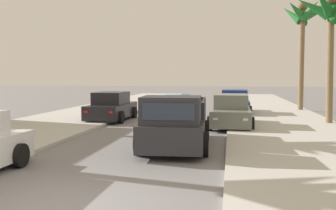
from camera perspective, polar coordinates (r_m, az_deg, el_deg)
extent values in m
plane|color=slate|center=(7.52, -15.51, -14.48)|extent=(160.00, 160.00, 0.00)
cube|color=beige|center=(20.49, -15.67, -2.36)|extent=(5.33, 60.00, 0.12)
cube|color=beige|center=(18.78, 17.01, -3.00)|extent=(5.33, 60.00, 0.12)
cube|color=silver|center=(20.00, -12.38, -2.49)|extent=(0.16, 60.00, 0.10)
cube|color=silver|center=(18.65, 13.15, -3.00)|extent=(0.16, 60.00, 0.10)
cube|color=#28282D|center=(13.03, 1.23, -3.60)|extent=(2.16, 5.19, 0.80)
cube|color=#28282D|center=(11.36, 0.49, -0.72)|extent=(1.79, 1.58, 0.80)
cube|color=#283342|center=(12.11, 0.87, -0.31)|extent=(1.38, 0.13, 0.44)
cube|color=#283342|center=(10.60, 0.07, -0.98)|extent=(1.46, 0.13, 0.48)
cube|color=#28282D|center=(13.76, 5.33, -0.35)|extent=(0.26, 3.30, 0.56)
cube|color=#28282D|center=(13.92, -2.18, -0.28)|extent=(0.26, 3.30, 0.56)
cube|color=#28282D|center=(15.45, 2.08, 0.19)|extent=(1.88, 0.19, 0.56)
cube|color=silver|center=(15.62, 2.10, -2.86)|extent=(1.83, 0.21, 0.20)
cylinder|color=black|center=(11.51, 5.41, -5.80)|extent=(0.30, 0.77, 0.76)
cylinder|color=black|center=(11.70, -4.27, -5.62)|extent=(0.30, 0.77, 0.76)
cylinder|color=black|center=(14.40, 5.63, -3.74)|extent=(0.30, 0.77, 0.76)
cylinder|color=black|center=(14.56, -2.12, -3.63)|extent=(0.30, 0.77, 0.76)
cube|color=red|center=(15.52, 4.85, -1.81)|extent=(0.22, 0.05, 0.18)
cube|color=red|center=(15.63, -0.65, -1.75)|extent=(0.22, 0.05, 0.18)
cube|color=#198CBF|center=(13.65, 1.50, -0.04)|extent=(1.07, 1.24, 0.71)
cylinder|color=black|center=(10.86, -21.18, -7.02)|extent=(0.22, 0.64, 0.64)
cube|color=red|center=(11.63, -20.33, -4.63)|extent=(0.20, 0.04, 0.12)
cube|color=black|center=(20.93, -8.36, -0.80)|extent=(1.80, 4.22, 0.72)
cube|color=black|center=(20.79, -8.47, 1.05)|extent=(1.54, 2.11, 0.64)
cube|color=#283342|center=(21.71, -7.66, 1.14)|extent=(1.37, 0.09, 0.52)
cube|color=#283342|center=(19.87, -9.34, 0.83)|extent=(1.34, 0.09, 0.50)
cylinder|color=black|center=(22.47, -9.51, -1.01)|extent=(0.23, 0.64, 0.64)
cylinder|color=black|center=(21.94, -5.06, -1.09)|extent=(0.23, 0.64, 0.64)
cylinder|color=black|center=(20.04, -11.96, -1.69)|extent=(0.23, 0.64, 0.64)
cylinder|color=black|center=(19.45, -7.02, -1.82)|extent=(0.23, 0.64, 0.64)
cube|color=red|center=(19.16, -12.13, -1.00)|extent=(0.20, 0.04, 0.12)
cube|color=white|center=(23.11, -8.19, -0.13)|extent=(0.20, 0.04, 0.10)
cube|color=red|center=(18.73, -8.52, -1.07)|extent=(0.20, 0.04, 0.12)
cube|color=white|center=(22.77, -5.24, -0.17)|extent=(0.20, 0.04, 0.10)
cube|color=slate|center=(18.19, 9.32, -1.59)|extent=(1.79, 4.21, 0.72)
cube|color=slate|center=(18.23, 9.35, 0.57)|extent=(1.53, 2.11, 0.64)
cube|color=#283342|center=(17.26, 9.33, 0.30)|extent=(1.37, 0.09, 0.52)
cube|color=#283342|center=(19.20, 9.36, 0.70)|extent=(1.34, 0.09, 0.50)
cylinder|color=black|center=(16.94, 12.34, -2.80)|extent=(0.22, 0.64, 0.64)
cylinder|color=black|center=(16.95, 6.23, -2.72)|extent=(0.22, 0.64, 0.64)
cylinder|color=black|center=(19.52, 11.98, -1.85)|extent=(0.22, 0.64, 0.64)
cylinder|color=black|center=(19.53, 6.69, -1.79)|extent=(0.22, 0.64, 0.64)
cube|color=red|center=(20.28, 11.15, -0.69)|extent=(0.20, 0.04, 0.12)
cube|color=white|center=(16.09, 11.47, -2.13)|extent=(0.20, 0.04, 0.10)
cube|color=red|center=(20.29, 7.57, -0.64)|extent=(0.20, 0.04, 0.12)
cube|color=white|center=(16.10, 7.08, -2.08)|extent=(0.20, 0.04, 0.10)
cube|color=navy|center=(24.39, 9.87, -0.08)|extent=(1.82, 4.22, 0.72)
cube|color=navy|center=(24.25, 9.89, 1.50)|extent=(1.55, 2.12, 0.64)
cube|color=#283342|center=(25.22, 9.89, 1.57)|extent=(1.37, 0.10, 0.52)
cube|color=#283342|center=(23.28, 9.88, 1.34)|extent=(1.34, 0.10, 0.50)
cylinder|color=black|center=(25.72, 7.86, -0.31)|extent=(0.23, 0.64, 0.64)
cylinder|color=black|center=(25.72, 11.88, -0.36)|extent=(0.23, 0.64, 0.64)
cylinder|color=black|center=(23.13, 7.62, -0.83)|extent=(0.23, 0.64, 0.64)
cylinder|color=black|center=(23.13, 12.09, -0.89)|extent=(0.23, 0.64, 0.64)
cube|color=red|center=(22.29, 8.23, -0.20)|extent=(0.20, 0.04, 0.12)
cube|color=white|center=(26.50, 8.55, 0.44)|extent=(0.20, 0.04, 0.10)
cube|color=red|center=(22.29, 11.48, -0.24)|extent=(0.20, 0.04, 0.12)
cube|color=white|center=(26.50, 11.21, 0.41)|extent=(0.20, 0.04, 0.10)
cylinder|color=brown|center=(27.41, 19.25, 6.44)|extent=(0.35, 0.43, 7.02)
cone|color=#23702D|center=(27.96, 21.62, 12.90)|extent=(2.21, 0.64, 1.36)
cone|color=#23702D|center=(28.62, 19.76, 12.39)|extent=(1.16, 1.90, 1.63)
cone|color=#23702D|center=(28.11, 17.89, 12.73)|extent=(1.64, 1.46, 1.48)
cone|color=#23702D|center=(27.11, 18.48, 13.37)|extent=(1.54, 1.55, 1.23)
cone|color=#23702D|center=(27.06, 20.49, 13.17)|extent=(1.26, 1.77, 1.36)
sphere|color=brown|center=(27.77, 19.44, 13.69)|extent=(0.63, 0.63, 0.63)
cylinder|color=brown|center=(20.31, 22.98, 5.81)|extent=(0.32, 0.63, 6.08)
cone|color=#196023|center=(21.62, 23.45, 12.99)|extent=(1.23, 2.25, 1.31)
cone|color=#196023|center=(21.40, 21.57, 13.21)|extent=(1.31, 2.14, 1.26)
cone|color=#196023|center=(20.51, 20.77, 13.45)|extent=(1.82, 0.82, 1.35)
cone|color=#196023|center=(19.69, 22.19, 13.87)|extent=(1.59, 1.95, 1.33)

